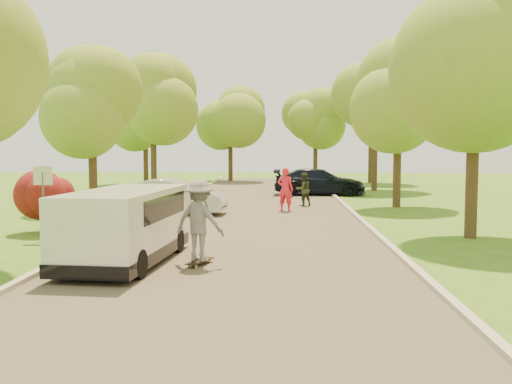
% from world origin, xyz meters
% --- Properties ---
extents(ground, '(100.00, 100.00, 0.00)m').
position_xyz_m(ground, '(0.00, 0.00, 0.00)').
color(ground, '#446718').
rests_on(ground, ground).
extents(road, '(8.00, 60.00, 0.01)m').
position_xyz_m(road, '(0.00, 8.00, 0.01)').
color(road, '#4C4438').
rests_on(road, ground).
extents(curb_left, '(0.18, 60.00, 0.12)m').
position_xyz_m(curb_left, '(-4.05, 8.00, 0.06)').
color(curb_left, '#B2AD9E').
rests_on(curb_left, ground).
extents(curb_right, '(0.18, 60.00, 0.12)m').
position_xyz_m(curb_right, '(4.05, 8.00, 0.06)').
color(curb_right, '#B2AD9E').
rests_on(curb_right, ground).
extents(street_sign, '(0.55, 0.06, 2.17)m').
position_xyz_m(street_sign, '(-5.80, 4.00, 1.56)').
color(street_sign, '#59595E').
rests_on(street_sign, ground).
extents(red_shrub, '(1.70, 1.70, 1.95)m').
position_xyz_m(red_shrub, '(-6.30, 5.50, 1.10)').
color(red_shrub, '#382619').
rests_on(red_shrub, ground).
extents(tree_l_midb, '(4.30, 4.20, 6.62)m').
position_xyz_m(tree_l_midb, '(-6.81, 12.00, 4.59)').
color(tree_l_midb, '#382619').
rests_on(tree_l_midb, ground).
extents(tree_l_far, '(4.92, 4.80, 7.79)m').
position_xyz_m(tree_l_far, '(-6.39, 22.00, 5.47)').
color(tree_l_far, '#382619').
rests_on(tree_l_far, ground).
extents(tree_r_mida, '(5.13, 5.00, 7.95)m').
position_xyz_m(tree_r_mida, '(7.02, 5.00, 5.54)').
color(tree_r_mida, '#382619').
rests_on(tree_r_mida, ground).
extents(tree_r_midb, '(4.51, 4.40, 7.01)m').
position_xyz_m(tree_r_midb, '(6.60, 14.00, 4.88)').
color(tree_r_midb, '#382619').
rests_on(tree_r_midb, ground).
extents(tree_r_far, '(5.33, 5.20, 8.34)m').
position_xyz_m(tree_r_far, '(7.23, 24.00, 5.83)').
color(tree_r_far, '#382619').
rests_on(tree_r_far, ground).
extents(tree_bg_a, '(5.12, 5.00, 7.72)m').
position_xyz_m(tree_bg_a, '(-8.78, 30.00, 5.31)').
color(tree_bg_a, '#382619').
rests_on(tree_bg_a, ground).
extents(tree_bg_b, '(5.12, 5.00, 7.95)m').
position_xyz_m(tree_bg_b, '(8.22, 32.00, 5.54)').
color(tree_bg_b, '#382619').
rests_on(tree_bg_b, ground).
extents(tree_bg_c, '(4.92, 4.80, 7.33)m').
position_xyz_m(tree_bg_c, '(-2.79, 34.00, 5.02)').
color(tree_bg_c, '#382619').
rests_on(tree_bg_c, ground).
extents(tree_bg_d, '(5.12, 5.00, 7.72)m').
position_xyz_m(tree_bg_d, '(4.22, 36.00, 5.31)').
color(tree_bg_d, '#382619').
rests_on(tree_bg_d, ground).
extents(minivan, '(2.21, 4.79, 1.73)m').
position_xyz_m(minivan, '(-2.50, 0.83, 0.91)').
color(minivan, silver).
rests_on(minivan, ground).
extents(silver_sedan, '(4.45, 1.78, 1.44)m').
position_xyz_m(silver_sedan, '(-3.30, 10.58, 0.72)').
color(silver_sedan, '#BCBBC1').
rests_on(silver_sedan, ground).
extents(dark_sedan, '(5.24, 2.20, 1.51)m').
position_xyz_m(dark_sedan, '(3.30, 20.40, 0.76)').
color(dark_sedan, black).
rests_on(dark_sedan, ground).
extents(longboard, '(0.58, 0.98, 0.11)m').
position_xyz_m(longboard, '(-0.75, 0.64, 0.10)').
color(longboard, black).
rests_on(longboard, ground).
extents(skateboarder, '(1.36, 1.06, 1.86)m').
position_xyz_m(skateboarder, '(-0.75, 0.64, 1.05)').
color(skateboarder, slate).
rests_on(skateboarder, longboard).
extents(person_striped, '(0.77, 0.59, 1.87)m').
position_xyz_m(person_striped, '(1.29, 11.97, 0.93)').
color(person_striped, red).
rests_on(person_striped, ground).
extents(person_olive, '(0.94, 0.87, 1.55)m').
position_xyz_m(person_olive, '(2.15, 14.16, 0.78)').
color(person_olive, '#2C321E').
rests_on(person_olive, ground).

